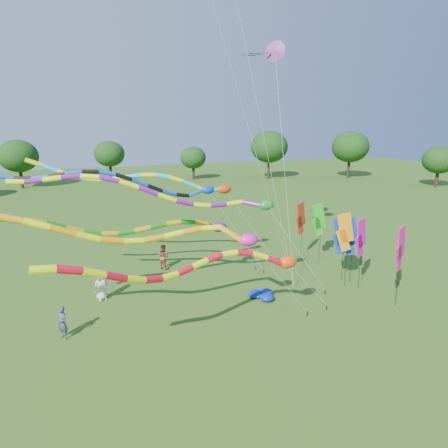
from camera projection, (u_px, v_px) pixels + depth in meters
name	position (u px, v px, depth m)	size (l,w,h in m)	color
ground	(294.00, 331.00, 18.39)	(160.00, 160.00, 0.00)	#2A5316
tree_ring	(199.00, 237.00, 15.90)	(114.49, 111.28, 9.71)	#382314
tube_kite_red	(217.00, 265.00, 15.90)	(13.47, 3.08, 6.15)	black
tube_kite_orange	(145.00, 233.00, 16.05)	(15.97, 1.18, 7.40)	black
tube_kite_purple	(173.00, 195.00, 19.29)	(16.05, 4.02, 8.17)	black
tube_kite_blue	(130.00, 184.00, 20.91)	(15.65, 1.50, 8.22)	black
tube_kite_cyan	(156.00, 181.00, 23.93)	(15.38, 2.99, 8.41)	black
tube_kite_green	(151.00, 226.00, 20.81)	(14.79, 3.75, 6.59)	black
delta_kite_high_c	(275.00, 51.00, 22.70)	(3.10, 4.65, 14.89)	black
banner_pole_magenta_a	(361.00, 238.00, 22.14)	(1.12, 0.48, 4.60)	black
banner_pole_green	(319.00, 220.00, 27.14)	(1.16, 0.20, 4.39)	black
banner_pole_red	(301.00, 218.00, 27.40)	(1.11, 0.51, 4.44)	black
banner_pole_orange	(345.00, 233.00, 22.69)	(1.12, 0.46, 4.75)	black
banner_pole_blue_a	(341.00, 236.00, 23.61)	(1.13, 0.42, 4.27)	black
banner_pole_blue_b	(350.00, 236.00, 23.20)	(1.15, 0.33, 4.38)	black
banner_pole_magenta_b	(400.00, 248.00, 19.89)	(1.09, 0.55, 4.74)	black
blue_nylon_heap	(259.00, 295.00, 21.84)	(1.32, 1.74, 0.49)	#0C279E
person_a	(101.00, 286.00, 21.51)	(0.83, 0.54, 1.71)	silver
person_b	(62.00, 323.00, 17.56)	(0.60, 0.39, 1.63)	#3E4657
person_c	(163.00, 257.00, 26.18)	(0.85, 0.67, 1.76)	#994637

